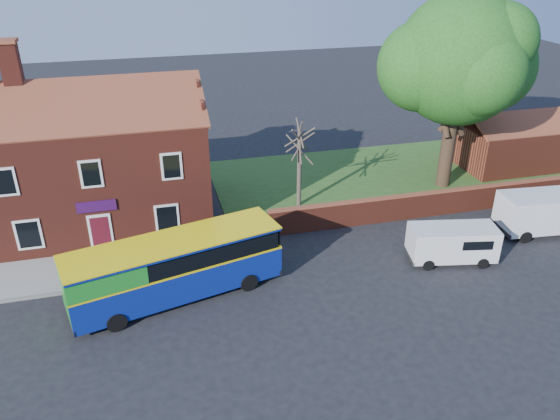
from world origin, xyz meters
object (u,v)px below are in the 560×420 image
object	(u,v)px
van_near	(453,242)
van_far	(547,211)
large_tree	(459,63)
bus	(169,267)

from	to	relation	value
van_near	van_far	xyz separation A→B (m)	(6.79, 1.46, 0.23)
van_far	van_near	bearing A→B (deg)	-162.59
van_far	large_tree	size ratio (longest dim) A/B	0.44
van_near	van_far	bearing A→B (deg)	23.26
bus	van_far	size ratio (longest dim) A/B	1.84
large_tree	van_far	bearing A→B (deg)	-73.73
van_near	van_far	size ratio (longest dim) A/B	0.85
bus	van_near	distance (m)	14.45
van_near	van_far	world-z (taller)	van_far
van_near	van_far	distance (m)	6.95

